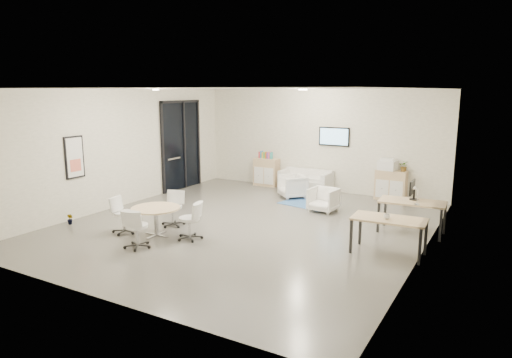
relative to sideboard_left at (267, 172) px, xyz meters
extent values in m
cube|color=#5F5D57|center=(1.77, -4.26, -0.86)|extent=(8.00, 9.00, 0.80)
cube|color=white|center=(1.77, -4.26, 3.14)|extent=(8.00, 9.00, 0.80)
cube|color=beige|center=(1.77, 0.64, 1.14)|extent=(8.00, 0.80, 3.20)
cube|color=beige|center=(1.77, -9.16, 1.14)|extent=(8.00, 0.80, 3.20)
cube|color=beige|center=(-2.63, -4.26, 1.14)|extent=(0.80, 9.00, 3.20)
cube|color=beige|center=(6.17, -4.26, 1.14)|extent=(0.80, 9.00, 3.20)
cube|color=black|center=(-2.19, -1.76, 0.97)|extent=(0.02, 1.90, 2.85)
cube|color=black|center=(-2.17, -1.76, 2.35)|extent=(0.06, 1.90, 0.08)
cube|color=black|center=(-2.17, -2.67, 0.97)|extent=(0.06, 0.08, 2.85)
cube|color=black|center=(-2.17, -0.85, 0.97)|extent=(0.06, 0.08, 2.85)
cube|color=black|center=(-2.17, -1.61, 0.97)|extent=(0.06, 0.07, 2.85)
cube|color=#B2B2B7|center=(-2.13, -2.21, 0.59)|extent=(0.04, 0.60, 0.05)
cube|color=black|center=(-2.21, -5.86, 1.09)|extent=(0.04, 0.54, 1.04)
cube|color=white|center=(-2.18, -5.86, 1.09)|extent=(0.01, 0.46, 0.96)
cube|color=#E86E59|center=(-2.18, -5.86, 0.89)|extent=(0.01, 0.32, 0.30)
cube|color=black|center=(2.27, 0.20, 1.29)|extent=(0.98, 0.05, 0.58)
cube|color=#8FCAF8|center=(2.27, 0.18, 1.29)|extent=(0.90, 0.01, 0.50)
cylinder|color=#FFEAC6|center=(-0.03, -5.26, 2.72)|extent=(0.14, 0.14, 0.03)
cylinder|color=#FFEAC6|center=(2.97, -3.76, 2.72)|extent=(0.14, 0.14, 0.03)
cylinder|color=#FFEAC6|center=(1.77, -1.26, 2.72)|extent=(0.14, 0.14, 0.03)
cube|color=tan|center=(0.00, 0.00, 0.00)|extent=(0.82, 0.41, 0.92)
cube|color=white|center=(-0.19, -0.21, -0.09)|extent=(0.34, 0.02, 0.55)
cube|color=white|center=(0.19, -0.21, -0.09)|extent=(0.34, 0.02, 0.55)
cube|color=tan|center=(4.13, 0.00, -0.02)|extent=(0.88, 0.41, 0.88)
cube|color=white|center=(3.93, -0.21, -0.11)|extent=(0.37, 0.02, 0.53)
cube|color=white|center=(4.33, -0.21, -0.11)|extent=(0.37, 0.02, 0.53)
cube|color=red|center=(-0.26, 0.00, 0.57)|extent=(0.04, 0.14, 0.22)
cube|color=#337FCC|center=(-0.19, 0.00, 0.57)|extent=(0.04, 0.14, 0.22)
cube|color=gold|center=(-0.13, 0.00, 0.57)|extent=(0.04, 0.14, 0.22)
cube|color=#4CB24C|center=(-0.07, 0.00, 0.57)|extent=(0.04, 0.14, 0.22)
cube|color=#CC6619|center=(-0.01, 0.00, 0.57)|extent=(0.04, 0.14, 0.22)
cube|color=purple|center=(0.05, 0.00, 0.57)|extent=(0.04, 0.14, 0.22)
cube|color=#E54C7F|center=(0.11, 0.00, 0.57)|extent=(0.04, 0.14, 0.22)
cube|color=teal|center=(0.17, 0.00, 0.57)|extent=(0.04, 0.14, 0.22)
cube|color=white|center=(4.01, 0.00, 0.56)|extent=(0.55, 0.48, 0.29)
cube|color=white|center=(4.01, 0.00, 0.74)|extent=(0.41, 0.36, 0.06)
cube|color=silver|center=(1.52, -0.21, -0.21)|extent=(1.60, 0.82, 0.30)
cube|color=silver|center=(1.52, 0.10, 0.09)|extent=(1.59, 0.20, 0.30)
cube|color=silver|center=(0.79, -0.21, -0.06)|extent=(0.15, 0.80, 0.60)
cube|color=silver|center=(2.24, -0.21, -0.06)|extent=(0.15, 0.80, 0.60)
cube|color=#335B9C|center=(2.22, -1.69, -0.45)|extent=(1.60, 1.21, 0.01)
imported|color=silver|center=(1.51, -1.16, -0.09)|extent=(0.99, 0.99, 0.74)
imported|color=silver|center=(2.90, -2.20, -0.11)|extent=(0.73, 0.69, 0.70)
cube|color=tan|center=(5.30, -2.98, 0.26)|extent=(1.46, 0.79, 0.04)
cube|color=black|center=(4.64, -3.28, -0.11)|extent=(0.05, 0.05, 0.70)
cube|color=black|center=(5.96, -3.28, -0.11)|extent=(0.05, 0.05, 0.70)
cube|color=black|center=(4.64, -2.67, -0.11)|extent=(0.05, 0.05, 0.70)
cube|color=black|center=(5.96, -2.67, -0.11)|extent=(0.05, 0.05, 0.70)
cube|color=tan|center=(5.18, -4.59, 0.25)|extent=(1.43, 0.77, 0.04)
cube|color=black|center=(4.53, -4.89, -0.11)|extent=(0.05, 0.05, 0.69)
cube|color=black|center=(5.83, -4.89, -0.11)|extent=(0.05, 0.05, 0.69)
cube|color=black|center=(4.53, -4.29, -0.11)|extent=(0.05, 0.05, 0.69)
cube|color=black|center=(5.83, -4.29, -0.11)|extent=(0.05, 0.05, 0.69)
cylinder|color=black|center=(5.30, -2.83, 0.29)|extent=(0.20, 0.20, 0.02)
cube|color=black|center=(5.30, -2.83, 0.41)|extent=(0.04, 0.03, 0.24)
cube|color=black|center=(5.25, -2.83, 0.56)|extent=(0.03, 0.50, 0.32)
cylinder|color=tan|center=(0.46, -5.97, 0.17)|extent=(1.06, 1.06, 0.04)
cylinder|color=#B2B2B7|center=(0.46, -5.97, -0.15)|extent=(0.10, 0.10, 0.61)
cube|color=#B2B2B7|center=(0.46, -5.97, -0.44)|extent=(0.62, 0.06, 0.03)
cube|color=#B2B2B7|center=(0.46, -5.97, -0.44)|extent=(0.06, 0.62, 0.03)
imported|color=#3F7F3F|center=(4.48, -0.03, 0.54)|extent=(0.28, 0.31, 0.24)
imported|color=#3F7F3F|center=(-1.93, -6.33, -0.40)|extent=(0.15, 0.27, 0.12)
imported|color=white|center=(5.15, -4.67, 0.33)|extent=(0.14, 0.12, 0.12)
camera|label=1|loc=(7.15, -13.28, 2.71)|focal=32.00mm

